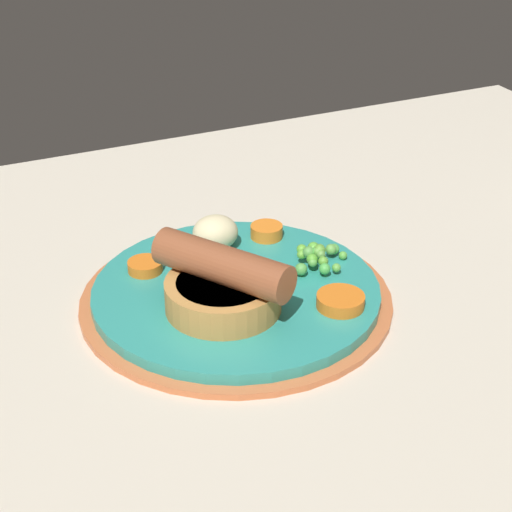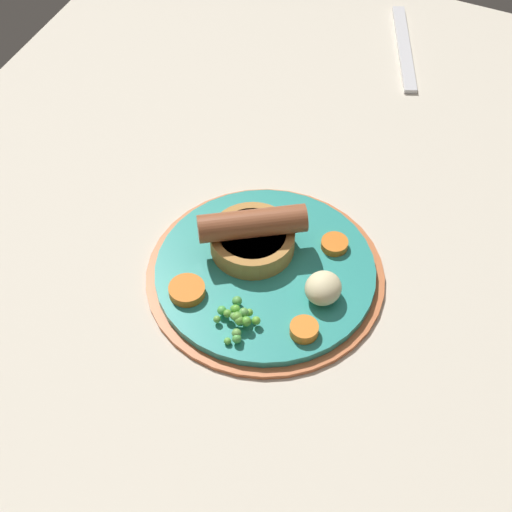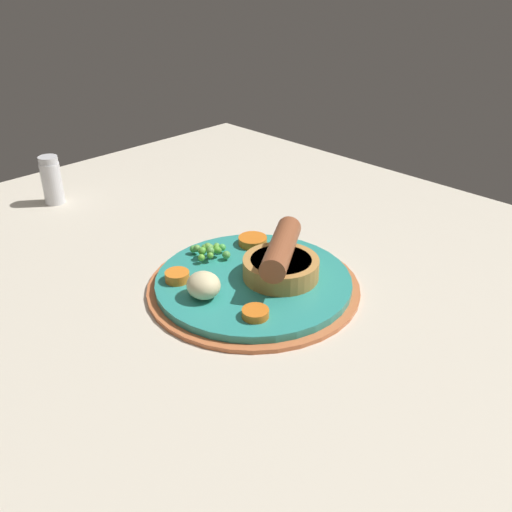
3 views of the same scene
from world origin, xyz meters
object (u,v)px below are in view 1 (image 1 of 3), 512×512
object	(u,v)px
carrot_slice_0	(267,231)
carrot_slice_3	(341,301)
carrot_slice_1	(145,266)
dinner_plate	(236,296)
sausage_pudding	(223,285)
potato_chunk_0	(215,232)
pea_pile	(318,255)

from	to	relation	value
carrot_slice_0	carrot_slice_3	bearing A→B (deg)	-88.63
carrot_slice_0	carrot_slice_1	xyz separation A→B (cm)	(-11.34, -1.18, -0.12)
dinner_plate	carrot_slice_0	distance (cm)	8.77
sausage_pudding	potato_chunk_0	bearing A→B (deg)	128.68
potato_chunk_0	carrot_slice_0	size ratio (longest dim) A/B	1.38
carrot_slice_0	carrot_slice_1	distance (cm)	11.40
pea_pile	carrot_slice_3	size ratio (longest dim) A/B	1.45
potato_chunk_0	carrot_slice_1	distance (cm)	6.81
carrot_slice_3	sausage_pudding	bearing A→B (deg)	156.68
carrot_slice_3	pea_pile	bearing A→B (deg)	77.69
dinner_plate	carrot_slice_0	size ratio (longest dim) A/B	8.80
carrot_slice_1	potato_chunk_0	bearing A→B (deg)	10.63
potato_chunk_0	carrot_slice_3	distance (cm)	13.42
potato_chunk_0	carrot_slice_3	xyz separation A→B (cm)	(5.02, -12.41, -0.96)
carrot_slice_1	carrot_slice_3	world-z (taller)	carrot_slice_3
pea_pile	carrot_slice_1	distance (cm)	13.93
dinner_plate	carrot_slice_1	size ratio (longest dim) A/B	8.69
carrot_slice_0	carrot_slice_3	world-z (taller)	carrot_slice_0
pea_pile	carrot_slice_0	world-z (taller)	pea_pile
dinner_plate	potato_chunk_0	xyz separation A→B (cm)	(0.98, 6.58, 2.28)
dinner_plate	carrot_slice_3	xyz separation A→B (cm)	(6.00, -5.83, 1.32)
potato_chunk_0	carrot_slice_0	world-z (taller)	potato_chunk_0
sausage_pudding	carrot_slice_3	world-z (taller)	sausage_pudding
potato_chunk_0	carrot_slice_3	size ratio (longest dim) A/B	1.06
dinner_plate	sausage_pudding	bearing A→B (deg)	-131.00
dinner_plate	pea_pile	distance (cm)	7.57
pea_pile	potato_chunk_0	distance (cm)	8.96
dinner_plate	sausage_pudding	size ratio (longest dim) A/B	2.27
carrot_slice_3	carrot_slice_0	bearing A→B (deg)	91.37
sausage_pudding	potato_chunk_0	size ratio (longest dim) A/B	2.80
potato_chunk_0	carrot_slice_1	bearing A→B (deg)	-169.37
carrot_slice_1	pea_pile	bearing A→B (deg)	-21.34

